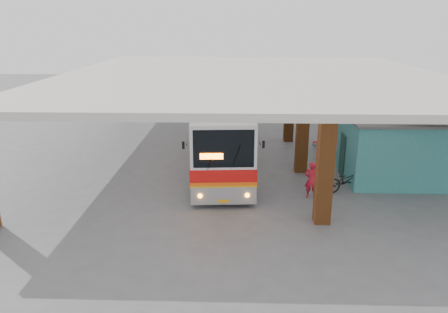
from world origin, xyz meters
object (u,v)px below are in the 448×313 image
coach_bus (219,128)px  pedestrian (311,180)px  motorcycle (347,180)px  red_chair (318,140)px

coach_bus → pedestrian: size_ratio=8.06×
coach_bus → pedestrian: coach_bus is taller
motorcycle → coach_bus: bearing=33.5°
coach_bus → motorcycle: coach_bus is taller
motorcycle → pedestrian: pedestrian is taller
motorcycle → red_chair: (0.02, 7.67, -0.18)m
coach_bus → motorcycle: 7.40m
pedestrian → red_chair: (1.75, 8.46, -0.46)m
pedestrian → motorcycle: bearing=-150.9°
motorcycle → red_chair: bearing=-21.6°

